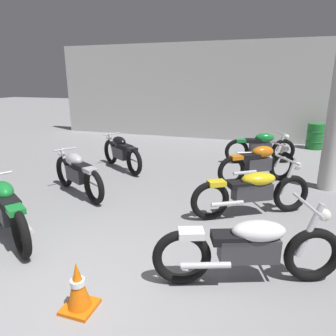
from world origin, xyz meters
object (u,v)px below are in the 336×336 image
motorcycle_right_row_1 (253,191)px  oil_drum (315,136)px  traffic_cone (78,287)px  motorcycle_right_row_0 (250,247)px  motorcycle_left_row_2 (121,152)px  motorcycle_left_row_1 (77,173)px  motorcycle_left_row_0 (7,209)px  motorcycle_right_row_2 (258,163)px  motorcycle_right_row_3 (261,147)px

motorcycle_right_row_1 → oil_drum: 6.30m
oil_drum → traffic_cone: 9.49m
motorcycle_right_row_0 → traffic_cone: size_ratio=3.84×
motorcycle_left_row_2 → motorcycle_right_row_1: size_ratio=0.87×
motorcycle_left_row_1 → motorcycle_right_row_1: size_ratio=0.92×
motorcycle_left_row_2 → motorcycle_right_row_0: motorcycle_right_row_0 is taller
motorcycle_left_row_1 → motorcycle_right_row_1: bearing=1.2°
motorcycle_left_row_0 → motorcycle_left_row_2: size_ratio=1.04×
motorcycle_left_row_1 → motorcycle_right_row_2: (3.42, 1.89, 0.00)m
motorcycle_left_row_0 → oil_drum: 9.44m
motorcycle_left_row_0 → motorcycle_right_row_1: motorcycle_right_row_1 is taller
traffic_cone → motorcycle_left_row_2: bearing=111.8°
motorcycle_left_row_2 → traffic_cone: (1.88, -4.71, -0.20)m
motorcycle_right_row_3 → oil_drum: size_ratio=2.22×
motorcycle_left_row_2 → traffic_cone: bearing=-68.2°
motorcycle_left_row_2 → motorcycle_right_row_2: bearing=-0.5°
oil_drum → traffic_cone: (-3.19, -8.94, -0.17)m
motorcycle_right_row_2 → motorcycle_right_row_3: bearing=90.5°
motorcycle_right_row_0 → oil_drum: 8.11m
motorcycle_right_row_3 → motorcycle_right_row_1: bearing=-89.9°
motorcycle_left_row_2 → oil_drum: (5.08, 4.23, -0.03)m
motorcycle_right_row_0 → motorcycle_right_row_3: size_ratio=1.10×
motorcycle_left_row_0 → motorcycle_left_row_2: same height
motorcycle_left_row_0 → motorcycle_right_row_0: (3.42, 0.04, -0.01)m
motorcycle_left_row_0 → motorcycle_right_row_0: 3.42m
motorcycle_right_row_1 → oil_drum: motorcycle_right_row_1 is taller
motorcycle_right_row_3 → traffic_cone: (-1.51, -6.47, -0.20)m
motorcycle_right_row_0 → traffic_cone: motorcycle_right_row_0 is taller
motorcycle_left_row_1 → motorcycle_left_row_2: size_ratio=1.06×
motorcycle_right_row_2 → oil_drum: motorcycle_right_row_2 is taller
motorcycle_left_row_1 → motorcycle_right_row_0: (3.49, -1.80, -0.01)m
motorcycle_left_row_0 → oil_drum: bearing=57.9°
motorcycle_left_row_2 → traffic_cone: motorcycle_left_row_2 is taller
motorcycle_right_row_2 → motorcycle_right_row_1: bearing=-90.3°
motorcycle_right_row_0 → motorcycle_right_row_1: same height
motorcycle_left_row_0 → motorcycle_right_row_3: (3.34, 5.52, 0.00)m
motorcycle_right_row_3 → motorcycle_left_row_2: bearing=-152.6°
motorcycle_left_row_1 → motorcycle_right_row_1: (3.41, 0.07, -0.01)m
motorcycle_left_row_1 → oil_drum: size_ratio=2.08×
motorcycle_left_row_2 → motorcycle_left_row_0: bearing=-89.1°
motorcycle_left_row_0 → motorcycle_right_row_0: motorcycle_right_row_0 is taller
traffic_cone → motorcycle_right_row_3: bearing=76.8°
oil_drum → traffic_cone: oil_drum is taller
motorcycle_left_row_2 → motorcycle_left_row_1: bearing=-90.3°
motorcycle_left_row_1 → motorcycle_right_row_1: motorcycle_right_row_1 is taller
motorcycle_right_row_3 → oil_drum: (1.68, 2.47, -0.03)m
motorcycle_right_row_1 → traffic_cone: (-1.52, -2.86, -0.19)m
motorcycle_left_row_0 → motorcycle_right_row_3: bearing=58.9°
motorcycle_right_row_0 → motorcycle_right_row_2: motorcycle_right_row_0 is taller
motorcycle_left_row_2 → traffic_cone: 5.08m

